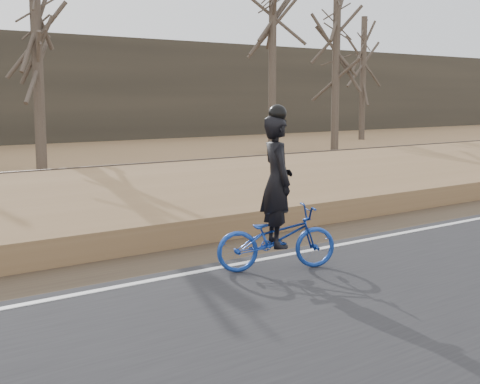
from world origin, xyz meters
TOP-DOWN VIEW (x-y plane):
  - ground at (0.00, 0.00)m, footprint 120.00×120.00m
  - edge_line at (0.00, 0.20)m, footprint 120.00×0.12m
  - shoulder at (0.00, 1.20)m, footprint 120.00×1.60m
  - embankment at (0.00, 4.20)m, footprint 120.00×5.00m
  - ballast at (0.00, 8.00)m, footprint 120.00×3.00m
  - railroad at (0.00, 8.00)m, footprint 120.00×2.40m
  - cyclist at (-5.37, -0.37)m, footprint 1.88×1.25m
  - bare_tree_near_left at (-3.43, 13.87)m, footprint 0.36×0.36m
  - bare_tree_center at (8.22, 15.91)m, footprint 0.36×0.36m
  - bare_tree_right at (10.84, 14.50)m, footprint 0.36×0.36m
  - bare_tree_far_right at (18.77, 20.07)m, footprint 0.36×0.36m

SIDE VIEW (x-z plane):
  - ground at x=0.00m, z-range 0.00..0.00m
  - shoulder at x=0.00m, z-range 0.00..0.04m
  - edge_line at x=0.00m, z-range 0.06..0.07m
  - embankment at x=0.00m, z-range 0.00..0.44m
  - ballast at x=0.00m, z-range 0.00..0.45m
  - railroad at x=0.00m, z-range 0.38..0.67m
  - cyclist at x=-5.37m, z-range -0.35..2.03m
  - bare_tree_near_left at x=-3.43m, z-range 0.00..6.49m
  - bare_tree_right at x=10.84m, z-range 0.00..7.16m
  - bare_tree_far_right at x=18.77m, z-range 0.00..7.25m
  - bare_tree_center at x=8.22m, z-range 0.00..8.09m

